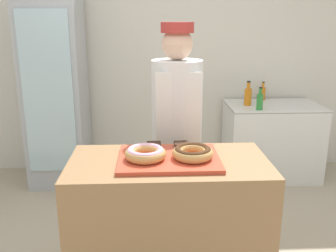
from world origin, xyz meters
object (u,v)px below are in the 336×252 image
(bottle_green, at_px, (260,101))
(bottle_green_b, at_px, (248,95))
(donut_chocolate_glaze, at_px, (193,152))
(chest_freezer, at_px, (271,140))
(bottle_orange_b, at_px, (248,96))
(brownie_back_right, at_px, (181,145))
(beverage_fridge, at_px, (56,92))
(bottle_orange, at_px, (263,93))
(baker_person, at_px, (177,133))
(serving_tray, at_px, (169,159))
(donut_light_glaze, at_px, (145,153))
(brownie_back_left, at_px, (154,145))

(bottle_green, distance_m, bottle_green_b, 0.30)
(donut_chocolate_glaze, bearing_deg, bottle_green, 61.81)
(chest_freezer, bearing_deg, bottle_orange_b, -176.71)
(brownie_back_right, relative_size, beverage_fridge, 0.05)
(bottle_orange, relative_size, bottle_orange_b, 0.80)
(bottle_orange, height_order, bottle_green, bottle_green)
(baker_person, relative_size, bottle_orange_b, 6.52)
(donut_chocolate_glaze, height_order, brownie_back_right, donut_chocolate_glaze)
(bottle_green_b, bearing_deg, serving_tray, -116.89)
(donut_chocolate_glaze, relative_size, beverage_fridge, 0.12)
(baker_person, height_order, bottle_green_b, baker_person)
(donut_chocolate_glaze, height_order, beverage_fridge, beverage_fridge)
(serving_tray, relative_size, brownie_back_right, 6.71)
(donut_light_glaze, bearing_deg, brownie_back_left, 74.92)
(bottle_orange, bearing_deg, bottle_green, -109.91)
(serving_tray, distance_m, brownie_back_right, 0.18)
(brownie_back_right, xyz_separation_m, bottle_green, (0.90, 1.39, -0.04))
(chest_freezer, relative_size, bottle_orange_b, 3.84)
(bottle_orange, height_order, bottle_green_b, bottle_green_b)
(baker_person, bearing_deg, bottle_orange, 53.35)
(brownie_back_left, xyz_separation_m, baker_person, (0.17, 0.42, -0.05))
(brownie_back_left, height_order, bottle_orange, bottle_orange)
(donut_light_glaze, relative_size, baker_person, 0.14)
(donut_chocolate_glaze, xyz_separation_m, bottle_orange, (1.01, 2.03, -0.07))
(bottle_orange, bearing_deg, donut_light_glaze, -122.21)
(donut_chocolate_glaze, bearing_deg, chest_freezer, 59.24)
(serving_tray, relative_size, bottle_orange, 2.86)
(serving_tray, xyz_separation_m, brownie_back_right, (0.08, 0.16, 0.03))
(serving_tray, bearing_deg, brownie_back_left, 118.62)
(beverage_fridge, distance_m, bottle_green_b, 2.00)
(brownie_back_right, bearing_deg, serving_tray, -118.62)
(brownie_back_right, distance_m, bottle_green_b, 1.89)
(beverage_fridge, bearing_deg, baker_person, -45.91)
(donut_chocolate_glaze, relative_size, brownie_back_left, 2.71)
(bottle_orange, bearing_deg, donut_chocolate_glaze, -116.45)
(beverage_fridge, height_order, bottle_orange_b, beverage_fridge)
(donut_light_glaze, height_order, donut_chocolate_glaze, same)
(bottle_green, bearing_deg, chest_freezer, 44.27)
(chest_freezer, bearing_deg, brownie_back_left, -128.64)
(bottle_green, relative_size, bottle_green_b, 1.04)
(beverage_fridge, bearing_deg, bottle_green, -5.91)
(serving_tray, xyz_separation_m, brownie_back_left, (-0.08, 0.16, 0.03))
(brownie_back_right, relative_size, bottle_green, 0.38)
(bottle_orange_b, bearing_deg, donut_light_glaze, -120.48)
(brownie_back_right, xyz_separation_m, bottle_orange, (1.06, 1.84, -0.05))
(donut_chocolate_glaze, relative_size, bottle_orange, 1.15)
(baker_person, xyz_separation_m, chest_freezer, (1.12, 1.19, -0.47))
(donut_light_glaze, relative_size, brownie_back_left, 2.71)
(brownie_back_left, bearing_deg, serving_tray, -61.38)
(baker_person, distance_m, bottle_green_b, 1.53)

